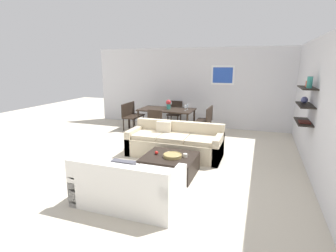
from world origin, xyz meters
TOP-DOWN VIEW (x-y plane):
  - ground_plane at (0.00, 0.00)m, footprint 18.00×18.00m
  - back_wall_unit at (0.30, 3.53)m, footprint 8.40×0.09m
  - right_wall_shelf_unit at (3.03, 0.60)m, footprint 0.34×8.20m
  - sofa_beige at (0.12, 0.34)m, footprint 2.24×0.90m
  - loveseat_white at (0.13, -2.07)m, footprint 1.64×0.90m
  - coffee_table at (0.37, -0.76)m, footprint 1.03×0.93m
  - decorative_bowl at (0.44, -0.79)m, footprint 0.37×0.37m
  - candle_jar at (0.68, -0.71)m, footprint 0.08×0.08m
  - apple_on_coffee_table at (0.09, -0.75)m, footprint 0.07×0.07m
  - dining_table at (-0.84, 2.40)m, footprint 1.74×0.96m
  - dining_chair_left_near at (-2.11, 2.19)m, footprint 0.44×0.44m
  - dining_chair_left_far at (-2.11, 2.62)m, footprint 0.44×0.44m
  - dining_chair_right_near at (0.44, 2.19)m, footprint 0.44×0.44m
  - dining_chair_head at (-0.84, 3.29)m, footprint 0.44×0.44m
  - dining_chair_foot at (-0.84, 1.52)m, footprint 0.44×0.44m
  - dining_chair_right_far at (0.44, 2.62)m, footprint 0.44×0.44m
  - wine_glass_right_near at (-0.18, 2.28)m, footprint 0.06×0.06m
  - wine_glass_right_far at (-0.18, 2.52)m, footprint 0.06×0.06m
  - wine_glass_head at (-0.84, 2.82)m, footprint 0.07×0.07m
  - centerpiece_vase at (-0.78, 2.41)m, footprint 0.16×0.16m

SIDE VIEW (x-z plane):
  - ground_plane at x=0.00m, z-range 0.00..0.00m
  - coffee_table at x=0.37m, z-range 0.00..0.38m
  - sofa_beige at x=0.12m, z-range -0.10..0.68m
  - loveseat_white at x=0.13m, z-range -0.10..0.68m
  - decorative_bowl at x=0.44m, z-range 0.38..0.44m
  - candle_jar at x=0.68m, z-range 0.38..0.45m
  - apple_on_coffee_table at x=0.09m, z-range 0.38..0.45m
  - dining_chair_left_near at x=-2.11m, z-range 0.06..0.94m
  - dining_chair_left_far at x=-2.11m, z-range 0.06..0.94m
  - dining_chair_right_near at x=0.44m, z-range 0.06..0.94m
  - dining_chair_head at x=-0.84m, z-range 0.06..0.94m
  - dining_chair_foot at x=-0.84m, z-range 0.06..0.94m
  - dining_chair_right_far at x=0.44m, z-range 0.06..0.94m
  - dining_table at x=-0.84m, z-range 0.31..1.06m
  - wine_glass_right_far at x=-0.18m, z-range 0.78..0.95m
  - wine_glass_right_near at x=-0.18m, z-range 0.78..0.96m
  - wine_glass_head at x=-0.84m, z-range 0.79..0.97m
  - centerpiece_vase at x=-0.78m, z-range 0.77..1.07m
  - right_wall_shelf_unit at x=3.03m, z-range 0.00..2.70m
  - back_wall_unit at x=0.30m, z-range 0.00..2.70m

